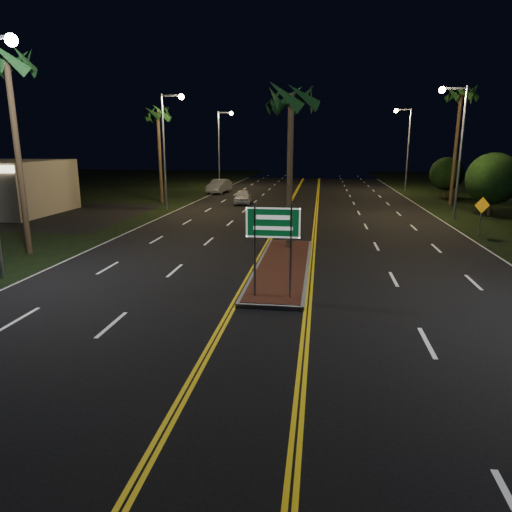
% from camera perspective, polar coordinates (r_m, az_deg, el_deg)
% --- Properties ---
extents(ground, '(120.00, 120.00, 0.00)m').
position_cam_1_polar(ground, '(13.10, 0.74, -9.62)').
color(ground, black).
rests_on(ground, ground).
extents(median_island, '(2.25, 10.25, 0.17)m').
position_cam_1_polar(median_island, '(19.67, 3.35, -1.31)').
color(median_island, gray).
rests_on(median_island, ground).
extents(highway_sign, '(1.80, 0.08, 3.20)m').
position_cam_1_polar(highway_sign, '(15.06, 2.13, 3.07)').
color(highway_sign, gray).
rests_on(highway_sign, ground).
extents(streetlight_left_mid, '(1.91, 0.44, 9.00)m').
position_cam_1_polar(streetlight_left_mid, '(37.92, -10.94, 14.27)').
color(streetlight_left_mid, gray).
rests_on(streetlight_left_mid, ground).
extents(streetlight_left_far, '(1.91, 0.44, 9.00)m').
position_cam_1_polar(streetlight_left_far, '(57.23, -4.31, 14.25)').
color(streetlight_left_far, gray).
rests_on(streetlight_left_far, ground).
extents(streetlight_right_mid, '(1.91, 0.44, 9.00)m').
position_cam_1_polar(streetlight_right_mid, '(35.12, 23.75, 13.43)').
color(streetlight_right_mid, gray).
rests_on(streetlight_right_mid, ground).
extents(streetlight_right_far, '(1.91, 0.44, 9.00)m').
position_cam_1_polar(streetlight_right_far, '(54.69, 18.16, 13.64)').
color(streetlight_right_far, gray).
rests_on(streetlight_right_far, ground).
extents(palm_median, '(2.40, 2.40, 8.30)m').
position_cam_1_polar(palm_median, '(22.57, 4.41, 19.04)').
color(palm_median, '#382819').
rests_on(palm_median, ground).
extents(palm_left_near, '(2.40, 2.40, 9.80)m').
position_cam_1_polar(palm_left_near, '(24.61, -28.72, 20.34)').
color(palm_left_near, '#382819').
rests_on(palm_left_near, ground).
extents(palm_left_far, '(2.40, 2.40, 8.80)m').
position_cam_1_polar(palm_left_far, '(42.49, -12.18, 16.96)').
color(palm_left_far, '#382819').
rests_on(palm_left_far, ground).
extents(palm_right_far, '(2.40, 2.40, 10.30)m').
position_cam_1_polar(palm_right_far, '(43.59, 24.26, 17.86)').
color(palm_right_far, '#382819').
rests_on(palm_right_far, ground).
extents(shrub_mid, '(3.78, 3.78, 4.62)m').
position_cam_1_polar(shrub_mid, '(38.11, 27.49, 8.56)').
color(shrub_mid, '#382819').
rests_on(shrub_mid, ground).
extents(shrub_far, '(3.24, 3.24, 3.96)m').
position_cam_1_polar(shrub_far, '(49.56, 22.72, 9.46)').
color(shrub_far, '#382819').
rests_on(shrub_far, ground).
extents(car_near, '(2.23, 4.45, 1.43)m').
position_cam_1_polar(car_near, '(41.16, -1.66, 7.56)').
color(car_near, silver).
rests_on(car_near, ground).
extents(car_far, '(2.87, 5.36, 1.70)m').
position_cam_1_polar(car_far, '(50.49, -4.63, 8.84)').
color(car_far, silver).
rests_on(car_far, ground).
extents(warning_sign, '(0.91, 0.28, 2.23)m').
position_cam_1_polar(warning_sign, '(29.61, 26.36, 5.06)').
color(warning_sign, gray).
rests_on(warning_sign, ground).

